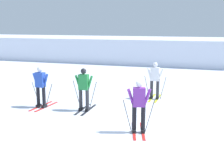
% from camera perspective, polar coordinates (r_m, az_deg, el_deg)
% --- Properties ---
extents(ground_plane, '(120.00, 120.00, 0.00)m').
position_cam_1_polar(ground_plane, '(9.83, 5.46, -8.63)').
color(ground_plane, silver).
extents(far_snow_ridge, '(80.00, 7.63, 2.13)m').
position_cam_1_polar(far_snow_ridge, '(27.26, 13.91, 6.35)').
color(far_snow_ridge, silver).
rests_on(far_snow_ridge, ground).
extents(skier_green, '(1.00, 1.61, 1.71)m').
position_cam_1_polar(skier_green, '(11.53, -5.49, -0.84)').
color(skier_green, black).
rests_on(skier_green, ground).
extents(skier_white, '(1.00, 1.60, 1.71)m').
position_cam_1_polar(skier_white, '(13.45, 8.34, 0.87)').
color(skier_white, gold).
rests_on(skier_white, ground).
extents(skier_purple, '(0.97, 1.64, 1.71)m').
position_cam_1_polar(skier_purple, '(9.18, 5.25, -4.07)').
color(skier_purple, red).
rests_on(skier_purple, ground).
extents(skier_blue, '(1.00, 1.62, 1.71)m').
position_cam_1_polar(skier_blue, '(12.29, -13.71, -0.35)').
color(skier_blue, red).
rests_on(skier_blue, ground).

